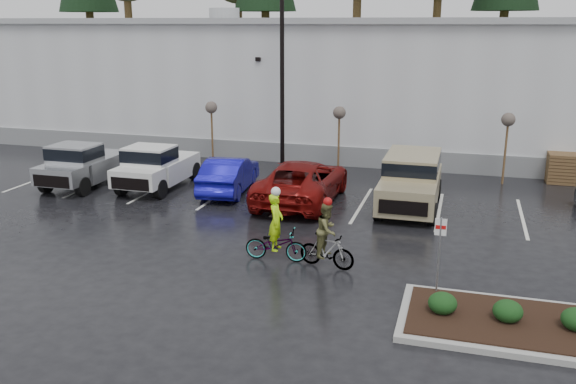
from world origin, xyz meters
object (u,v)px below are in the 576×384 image
(pallet_stack_a, at_px, (561,168))
(cyclist_hivis, at_px, (276,238))
(sapling_mid, at_px, (339,116))
(suv_tan, at_px, (410,182))
(sapling_west, at_px, (211,111))
(sapling_east, at_px, (508,123))
(fire_lane_sign, at_px, (439,247))
(lamppost, at_px, (282,52))
(pickup_white, at_px, (160,164))
(cyclist_olive, at_px, (327,242))
(car_blue, at_px, (229,174))
(car_red, at_px, (302,181))
(pickup_silver, at_px, (88,162))

(pallet_stack_a, distance_m, cyclist_hivis, 15.71)
(sapling_mid, height_order, suv_tan, sapling_mid)
(sapling_west, relative_size, sapling_east, 1.00)
(cyclist_hivis, bearing_deg, sapling_mid, -0.94)
(pallet_stack_a, bearing_deg, fire_lane_sign, -108.81)
(fire_lane_sign, bearing_deg, sapling_east, 80.25)
(sapling_west, height_order, suv_tan, sapling_west)
(sapling_west, distance_m, sapling_east, 14.00)
(fire_lane_sign, bearing_deg, lamppost, 123.46)
(sapling_mid, height_order, pickup_white, sapling_mid)
(pickup_white, xyz_separation_m, cyclist_olive, (9.06, -6.99, -0.19))
(pallet_stack_a, xyz_separation_m, pickup_white, (-16.99, -5.63, 0.30))
(car_blue, relative_size, suv_tan, 0.90)
(car_blue, bearing_deg, pallet_stack_a, -164.26)
(car_red, relative_size, cyclist_olive, 2.84)
(lamppost, bearing_deg, car_red, -63.48)
(suv_tan, bearing_deg, pallet_stack_a, 43.80)
(car_red, height_order, suv_tan, suv_tan)
(cyclist_olive, bearing_deg, sapling_west, 47.09)
(lamppost, distance_m, sapling_east, 10.48)
(fire_lane_sign, height_order, pickup_silver, fire_lane_sign)
(sapling_mid, height_order, car_blue, sapling_mid)
(pickup_white, bearing_deg, sapling_east, 17.73)
(sapling_mid, bearing_deg, sapling_east, 0.00)
(pickup_white, bearing_deg, sapling_west, 83.97)
(sapling_mid, bearing_deg, pallet_stack_a, 5.71)
(pickup_silver, bearing_deg, fire_lane_sign, -26.10)
(sapling_west, height_order, sapling_east, same)
(sapling_mid, bearing_deg, lamppost, -158.20)
(pickup_silver, bearing_deg, lamppost, 28.23)
(car_red, distance_m, suv_tan, 4.26)
(lamppost, height_order, cyclist_olive, lamppost)
(sapling_east, distance_m, cyclist_olive, 12.97)
(car_red, xyz_separation_m, suv_tan, (4.24, 0.31, 0.18))
(fire_lane_sign, relative_size, car_blue, 0.48)
(lamppost, distance_m, pickup_white, 7.45)
(pallet_stack_a, xyz_separation_m, car_red, (-10.40, -6.21, 0.17))
(sapling_west, relative_size, pickup_white, 0.62)
(sapling_east, xyz_separation_m, pallet_stack_a, (2.50, 1.00, -2.05))
(car_blue, bearing_deg, sapling_west, -66.00)
(pickup_white, xyz_separation_m, car_red, (6.59, -0.58, -0.13))
(pallet_stack_a, xyz_separation_m, car_blue, (-13.77, -5.64, 0.08))
(pallet_stack_a, distance_m, suv_tan, 8.53)
(car_blue, xyz_separation_m, cyclist_olive, (5.84, -6.98, 0.03))
(pallet_stack_a, xyz_separation_m, cyclist_hivis, (-9.52, -12.50, 0.04))
(pickup_silver, distance_m, pickup_white, 3.33)
(lamppost, height_order, car_blue, lamppost)
(sapling_east, distance_m, fire_lane_sign, 13.06)
(lamppost, xyz_separation_m, cyclist_olive, (4.58, -10.62, -4.89))
(sapling_east, distance_m, pickup_white, 15.31)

